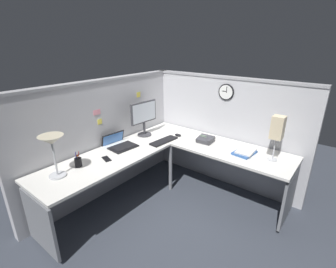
% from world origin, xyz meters
% --- Properties ---
extents(ground_plane, '(6.80, 6.80, 0.00)m').
position_xyz_m(ground_plane, '(0.00, 0.00, 0.00)').
color(ground_plane, '#383D47').
extents(cubicle_wall_back, '(2.57, 0.12, 1.58)m').
position_xyz_m(cubicle_wall_back, '(-0.36, 0.87, 0.79)').
color(cubicle_wall_back, '#B2B2B7').
rests_on(cubicle_wall_back, ground).
extents(cubicle_wall_right, '(0.12, 2.37, 1.58)m').
position_xyz_m(cubicle_wall_right, '(0.87, -0.27, 0.79)').
color(cubicle_wall_right, '#B2B2B7').
rests_on(cubicle_wall_right, ground).
extents(desk, '(2.35, 2.15, 0.73)m').
position_xyz_m(desk, '(-0.15, -0.05, 0.63)').
color(desk, silver).
rests_on(desk, ground).
extents(monitor, '(0.46, 0.20, 0.50)m').
position_xyz_m(monitor, '(0.15, 0.64, 1.02)').
color(monitor, '#38383D').
rests_on(monitor, desk).
extents(laptop, '(0.37, 0.41, 0.22)m').
position_xyz_m(laptop, '(-0.34, 0.64, 0.75)').
color(laptop, black).
rests_on(laptop, desk).
extents(keyboard, '(0.44, 0.17, 0.02)m').
position_xyz_m(keyboard, '(0.14, 0.26, 0.74)').
color(keyboard, black).
rests_on(keyboard, desk).
extents(computer_mouse, '(0.06, 0.10, 0.03)m').
position_xyz_m(computer_mouse, '(0.43, 0.23, 0.75)').
color(computer_mouse, black).
rests_on(computer_mouse, desk).
extents(desk_lamp_dome, '(0.24, 0.24, 0.44)m').
position_xyz_m(desk_lamp_dome, '(-1.24, 0.53, 1.09)').
color(desk_lamp_dome, '#B7BABF').
rests_on(desk_lamp_dome, desk).
extents(pen_cup, '(0.08, 0.08, 0.18)m').
position_xyz_m(pen_cup, '(-0.99, 0.55, 0.78)').
color(pen_cup, black).
rests_on(pen_cup, desk).
extents(cell_phone, '(0.11, 0.16, 0.01)m').
position_xyz_m(cell_phone, '(-0.69, 0.45, 0.73)').
color(cell_phone, black).
rests_on(cell_phone, desk).
extents(office_phone, '(0.20, 0.21, 0.11)m').
position_xyz_m(office_phone, '(0.47, -0.20, 0.77)').
color(office_phone, '#38383D').
rests_on(office_phone, desk).
extents(book_stack, '(0.30, 0.24, 0.04)m').
position_xyz_m(book_stack, '(0.46, -0.76, 0.75)').
color(book_stack, '#335999').
rests_on(book_stack, desk).
extents(desk_lamp_paper, '(0.13, 0.13, 0.53)m').
position_xyz_m(desk_lamp_paper, '(0.49, -1.08, 1.11)').
color(desk_lamp_paper, '#B7BABF').
rests_on(desk_lamp_paper, desk).
extents(wall_clock, '(0.04, 0.22, 0.22)m').
position_xyz_m(wall_clock, '(0.82, -0.28, 1.38)').
color(wall_clock, black).
extents(pinned_note_leftmost, '(0.11, 0.00, 0.06)m').
position_xyz_m(pinned_note_leftmost, '(-0.50, 0.82, 1.19)').
color(pinned_note_leftmost, pink).
extents(pinned_note_middle, '(0.07, 0.00, 0.07)m').
position_xyz_m(pinned_note_middle, '(0.24, 0.82, 1.29)').
color(pinned_note_middle, '#EAD84C').
extents(pinned_note_rightmost, '(0.07, 0.00, 0.07)m').
position_xyz_m(pinned_note_rightmost, '(-0.47, 0.82, 1.06)').
color(pinned_note_rightmost, '#EAD84C').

